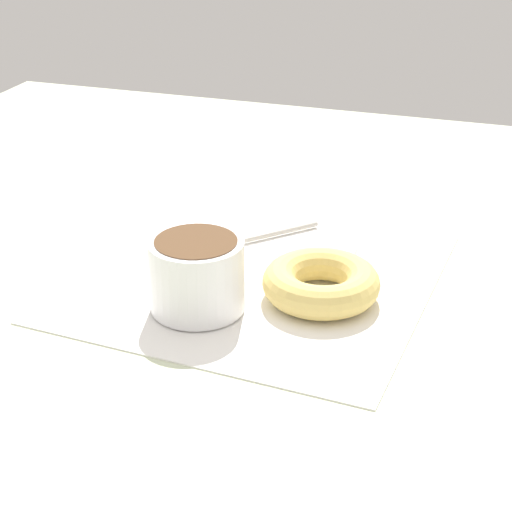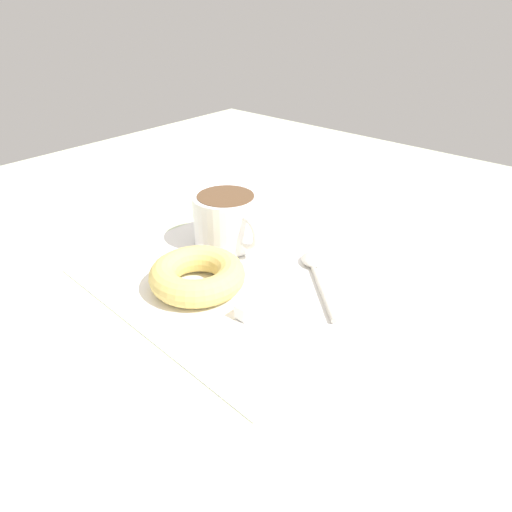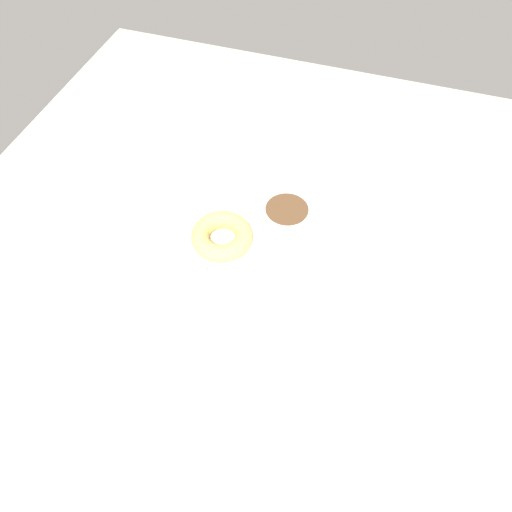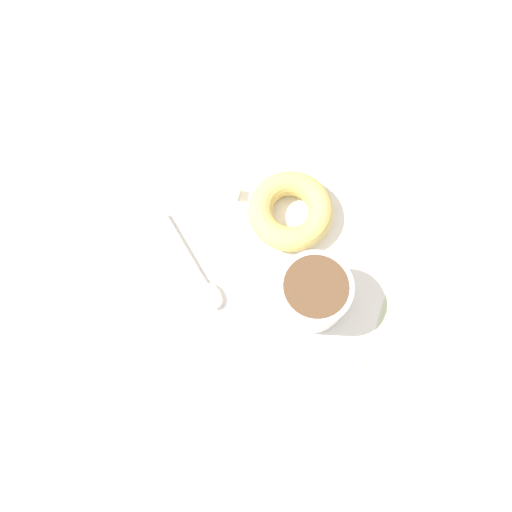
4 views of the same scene
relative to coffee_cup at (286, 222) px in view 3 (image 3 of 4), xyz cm
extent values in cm
cube|color=beige|center=(5.06, -1.81, -4.79)|extent=(120.00, 120.00, 2.00)
cube|color=white|center=(7.62, -2.95, -3.64)|extent=(35.64, 35.64, 0.30)
cylinder|color=white|center=(-0.16, 0.03, -0.19)|extent=(8.55, 8.55, 6.61)
cylinder|color=brown|center=(-0.16, 0.03, 2.91)|extent=(7.35, 7.35, 0.60)
torus|color=white|center=(4.39, -0.90, -0.19)|extent=(4.69, 1.81, 4.60)
torus|color=#E5C66B|center=(5.25, -10.10, -1.91)|extent=(10.89, 10.89, 3.16)
ellipsoid|color=#B7B2A8|center=(11.54, 2.97, -3.04)|extent=(4.26, 4.22, 0.90)
cylinder|color=#B7B2A8|center=(16.46, -1.69, -3.21)|extent=(8.59, 8.17, 0.56)
cube|color=white|center=(12.92, -10.93, -2.76)|extent=(1.46, 1.46, 1.46)
camera|label=1|loc=(-62.64, -26.08, 35.16)|focal=60.00mm
camera|label=2|loc=(41.71, -41.87, 27.34)|focal=35.00mm
camera|label=3|loc=(55.74, 12.81, 65.95)|focal=35.00mm
camera|label=4|loc=(2.51, 15.02, 56.72)|focal=35.00mm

